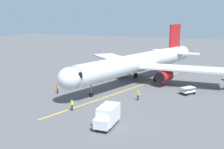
{
  "coord_description": "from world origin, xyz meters",
  "views": [
    {
      "loc": [
        -14.39,
        52.54,
        14.04
      ],
      "look_at": [
        2.94,
        6.74,
        3.0
      ],
      "focal_mm": 43.46,
      "sensor_mm": 36.0,
      "label": 1
    }
  ],
  "objects_px": {
    "ground_crew_marshaller": "(72,105)",
    "safety_cone_nose_left": "(58,77)",
    "box_truck_near_nose": "(107,116)",
    "safety_cone_wing_port": "(57,83)",
    "baggage_cart_starboard_side": "(188,91)",
    "ground_crew_loader": "(138,95)",
    "airplane": "(138,63)",
    "safety_cone_nose_right": "(79,87)",
    "ground_crew_wing_walker": "(57,89)"
  },
  "relations": [
    {
      "from": "baggage_cart_starboard_side",
      "to": "safety_cone_wing_port",
      "type": "relative_size",
      "value": 5.27
    },
    {
      "from": "safety_cone_wing_port",
      "to": "ground_crew_marshaller",
      "type": "bearing_deg",
      "value": 129.81
    },
    {
      "from": "safety_cone_wing_port",
      "to": "ground_crew_wing_walker",
      "type": "bearing_deg",
      "value": 123.24
    },
    {
      "from": "ground_crew_marshaller",
      "to": "ground_crew_loader",
      "type": "relative_size",
      "value": 1.0
    },
    {
      "from": "ground_crew_wing_walker",
      "to": "box_truck_near_nose",
      "type": "bearing_deg",
      "value": 143.03
    },
    {
      "from": "box_truck_near_nose",
      "to": "safety_cone_wing_port",
      "type": "distance_m",
      "value": 23.82
    },
    {
      "from": "safety_cone_nose_left",
      "to": "safety_cone_wing_port",
      "type": "height_order",
      "value": "same"
    },
    {
      "from": "airplane",
      "to": "ground_crew_wing_walker",
      "type": "relative_size",
      "value": 22.76
    },
    {
      "from": "ground_crew_marshaller",
      "to": "baggage_cart_starboard_side",
      "type": "bearing_deg",
      "value": -136.05
    },
    {
      "from": "baggage_cart_starboard_side",
      "to": "safety_cone_wing_port",
      "type": "distance_m",
      "value": 25.81
    },
    {
      "from": "ground_crew_wing_walker",
      "to": "safety_cone_nose_left",
      "type": "relative_size",
      "value": 3.11
    },
    {
      "from": "ground_crew_wing_walker",
      "to": "safety_cone_nose_right",
      "type": "bearing_deg",
      "value": -116.53
    },
    {
      "from": "safety_cone_nose_right",
      "to": "ground_crew_marshaller",
      "type": "bearing_deg",
      "value": 112.33
    },
    {
      "from": "box_truck_near_nose",
      "to": "safety_cone_nose_right",
      "type": "relative_size",
      "value": 8.38
    },
    {
      "from": "box_truck_near_nose",
      "to": "safety_cone_nose_right",
      "type": "bearing_deg",
      "value": -51.69
    },
    {
      "from": "airplane",
      "to": "safety_cone_nose_right",
      "type": "bearing_deg",
      "value": 44.39
    },
    {
      "from": "ground_crew_wing_walker",
      "to": "safety_cone_nose_right",
      "type": "height_order",
      "value": "ground_crew_wing_walker"
    },
    {
      "from": "airplane",
      "to": "ground_crew_loader",
      "type": "relative_size",
      "value": 22.76
    },
    {
      "from": "ground_crew_marshaller",
      "to": "safety_cone_nose_right",
      "type": "bearing_deg",
      "value": -67.67
    },
    {
      "from": "ground_crew_wing_walker",
      "to": "baggage_cart_starboard_side",
      "type": "distance_m",
      "value": 23.3
    },
    {
      "from": "safety_cone_nose_right",
      "to": "ground_crew_loader",
      "type": "bearing_deg",
      "value": 166.48
    },
    {
      "from": "box_truck_near_nose",
      "to": "safety_cone_nose_left",
      "type": "height_order",
      "value": "box_truck_near_nose"
    },
    {
      "from": "ground_crew_wing_walker",
      "to": "ground_crew_loader",
      "type": "distance_m",
      "value": 14.65
    },
    {
      "from": "ground_crew_wing_walker",
      "to": "box_truck_near_nose",
      "type": "distance_m",
      "value": 17.22
    },
    {
      "from": "airplane",
      "to": "safety_cone_wing_port",
      "type": "distance_m",
      "value": 17.22
    },
    {
      "from": "ground_crew_loader",
      "to": "safety_cone_nose_left",
      "type": "distance_m",
      "value": 22.73
    },
    {
      "from": "ground_crew_wing_walker",
      "to": "box_truck_near_nose",
      "type": "relative_size",
      "value": 0.37
    },
    {
      "from": "ground_crew_loader",
      "to": "safety_cone_nose_right",
      "type": "bearing_deg",
      "value": -13.52
    },
    {
      "from": "ground_crew_wing_walker",
      "to": "safety_cone_nose_left",
      "type": "bearing_deg",
      "value": -58.41
    },
    {
      "from": "ground_crew_loader",
      "to": "baggage_cart_starboard_side",
      "type": "distance_m",
      "value": 9.79
    },
    {
      "from": "box_truck_near_nose",
      "to": "baggage_cart_starboard_side",
      "type": "distance_m",
      "value": 19.91
    },
    {
      "from": "ground_crew_wing_walker",
      "to": "safety_cone_nose_left",
      "type": "distance_m",
      "value": 12.06
    },
    {
      "from": "ground_crew_marshaller",
      "to": "safety_cone_nose_left",
      "type": "relative_size",
      "value": 3.11
    },
    {
      "from": "box_truck_near_nose",
      "to": "safety_cone_nose_right",
      "type": "height_order",
      "value": "box_truck_near_nose"
    },
    {
      "from": "ground_crew_marshaller",
      "to": "ground_crew_loader",
      "type": "bearing_deg",
      "value": -133.57
    },
    {
      "from": "airplane",
      "to": "box_truck_near_nose",
      "type": "distance_m",
      "value": 23.88
    },
    {
      "from": "box_truck_near_nose",
      "to": "safety_cone_wing_port",
      "type": "relative_size",
      "value": 8.38
    },
    {
      "from": "baggage_cart_starboard_side",
      "to": "safety_cone_nose_left",
      "type": "xyz_separation_m",
      "value": [
        28.27,
        -2.49,
        -0.38
      ]
    },
    {
      "from": "safety_cone_wing_port",
      "to": "safety_cone_nose_left",
      "type": "bearing_deg",
      "value": -60.6
    },
    {
      "from": "airplane",
      "to": "ground_crew_loader",
      "type": "distance_m",
      "value": 12.75
    },
    {
      "from": "safety_cone_nose_left",
      "to": "ground_crew_marshaller",
      "type": "bearing_deg",
      "value": 127.32
    },
    {
      "from": "ground_crew_marshaller",
      "to": "safety_cone_wing_port",
      "type": "height_order",
      "value": "ground_crew_marshaller"
    },
    {
      "from": "safety_cone_nose_left",
      "to": "safety_cone_nose_right",
      "type": "height_order",
      "value": "same"
    },
    {
      "from": "ground_crew_wing_walker",
      "to": "safety_cone_nose_left",
      "type": "height_order",
      "value": "ground_crew_wing_walker"
    },
    {
      "from": "baggage_cart_starboard_side",
      "to": "box_truck_near_nose",
      "type": "bearing_deg",
      "value": 65.63
    },
    {
      "from": "ground_crew_wing_walker",
      "to": "safety_cone_wing_port",
      "type": "distance_m",
      "value": 6.89
    },
    {
      "from": "airplane",
      "to": "safety_cone_nose_right",
      "type": "relative_size",
      "value": 70.77
    },
    {
      "from": "airplane",
      "to": "baggage_cart_starboard_side",
      "type": "height_order",
      "value": "airplane"
    },
    {
      "from": "safety_cone_nose_right",
      "to": "safety_cone_wing_port",
      "type": "relative_size",
      "value": 1.0
    },
    {
      "from": "airplane",
      "to": "box_truck_near_nose",
      "type": "relative_size",
      "value": 8.44
    }
  ]
}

